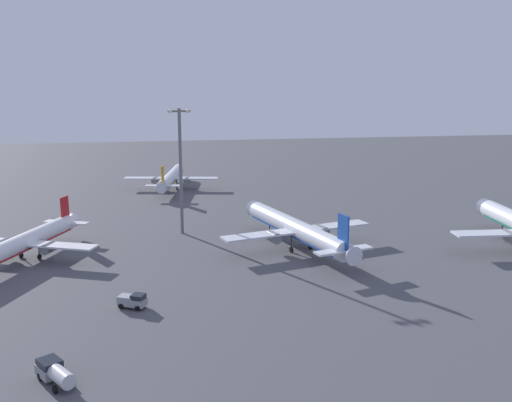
{
  "coord_description": "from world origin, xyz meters",
  "views": [
    {
      "loc": [
        -31.38,
        -106.68,
        33.88
      ],
      "look_at": [
        -7.95,
        30.68,
        4.0
      ],
      "focal_mm": 40.93,
      "sensor_mm": 36.0,
      "label": 1
    }
  ],
  "objects_px": {
    "airplane_mid_apron": "(23,243)",
    "apron_light_west": "(181,164)",
    "airplane_taxiway_distant": "(171,178)",
    "fuel_truck": "(55,372)",
    "maintenance_van": "(133,301)",
    "airplane_near_gate": "(296,229)"
  },
  "relations": [
    {
      "from": "airplane_taxiway_distant",
      "to": "fuel_truck",
      "type": "bearing_deg",
      "value": -87.6
    },
    {
      "from": "airplane_near_gate",
      "to": "maintenance_van",
      "type": "distance_m",
      "value": 40.65
    },
    {
      "from": "apron_light_west",
      "to": "airplane_mid_apron",
      "type": "bearing_deg",
      "value": -153.09
    },
    {
      "from": "airplane_taxiway_distant",
      "to": "fuel_truck",
      "type": "distance_m",
      "value": 115.75
    },
    {
      "from": "maintenance_van",
      "to": "fuel_truck",
      "type": "distance_m",
      "value": 22.17
    },
    {
      "from": "airplane_taxiway_distant",
      "to": "fuel_truck",
      "type": "xyz_separation_m",
      "value": [
        -16.13,
        -114.59,
        -2.19
      ]
    },
    {
      "from": "maintenance_van",
      "to": "airplane_near_gate",
      "type": "bearing_deg",
      "value": 155.04
    },
    {
      "from": "airplane_near_gate",
      "to": "fuel_truck",
      "type": "xyz_separation_m",
      "value": [
        -39.03,
        -46.63,
        -2.61
      ]
    },
    {
      "from": "airplane_taxiway_distant",
      "to": "maintenance_van",
      "type": "height_order",
      "value": "airplane_taxiway_distant"
    },
    {
      "from": "airplane_mid_apron",
      "to": "airplane_near_gate",
      "type": "xyz_separation_m",
      "value": [
        51.97,
        -0.39,
        0.43
      ]
    },
    {
      "from": "airplane_mid_apron",
      "to": "maintenance_van",
      "type": "distance_m",
      "value": 33.55
    },
    {
      "from": "airplane_mid_apron",
      "to": "apron_light_west",
      "type": "height_order",
      "value": "apron_light_west"
    },
    {
      "from": "airplane_mid_apron",
      "to": "airplane_near_gate",
      "type": "distance_m",
      "value": 51.97
    },
    {
      "from": "airplane_near_gate",
      "to": "maintenance_van",
      "type": "xyz_separation_m",
      "value": [
        -31.23,
        -25.88,
        -2.8
      ]
    },
    {
      "from": "airplane_mid_apron",
      "to": "airplane_near_gate",
      "type": "bearing_deg",
      "value": -157.83
    },
    {
      "from": "fuel_truck",
      "to": "apron_light_west",
      "type": "relative_size",
      "value": 0.23
    },
    {
      "from": "airplane_mid_apron",
      "to": "maintenance_van",
      "type": "bearing_deg",
      "value": 150.88
    },
    {
      "from": "airplane_near_gate",
      "to": "apron_light_west",
      "type": "height_order",
      "value": "apron_light_west"
    },
    {
      "from": "maintenance_van",
      "to": "apron_light_west",
      "type": "relative_size",
      "value": 0.17
    },
    {
      "from": "maintenance_van",
      "to": "apron_light_west",
      "type": "xyz_separation_m",
      "value": [
        9.23,
        41.47,
        14.32
      ]
    },
    {
      "from": "airplane_taxiway_distant",
      "to": "airplane_near_gate",
      "type": "bearing_deg",
      "value": -60.97
    },
    {
      "from": "airplane_taxiway_distant",
      "to": "fuel_truck",
      "type": "relative_size",
      "value": 5.7
    }
  ]
}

